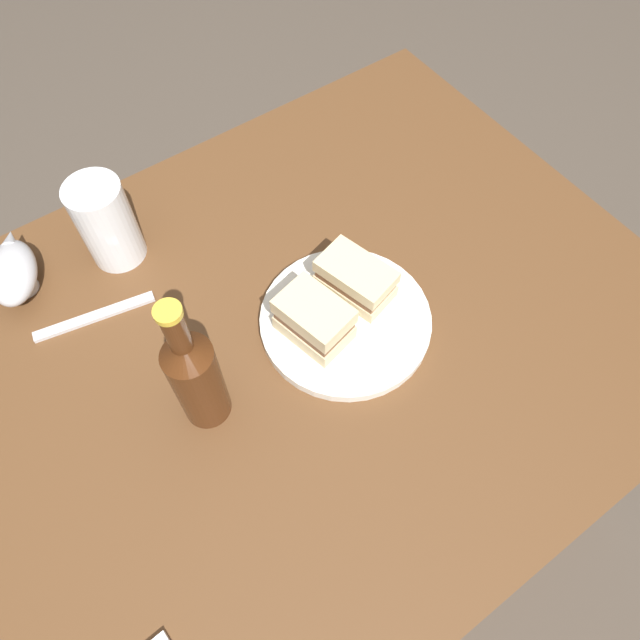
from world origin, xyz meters
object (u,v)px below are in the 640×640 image
(sandwich_half_left, at_px, (356,279))
(gravy_boat, at_px, (13,272))
(fork, at_px, (95,317))
(cider_bottle, at_px, (195,376))
(pint_glass, at_px, (109,227))
(sandwich_half_right, at_px, (314,320))
(plate, at_px, (345,321))

(sandwich_half_left, bearing_deg, gravy_boat, -36.73)
(gravy_boat, height_order, fork, gravy_boat)
(sandwich_half_left, xyz_separation_m, fork, (0.34, -0.19, -0.04))
(gravy_boat, bearing_deg, cider_bottle, 111.94)
(pint_glass, height_order, fork, pint_glass)
(sandwich_half_left, height_order, sandwich_half_right, sandwich_half_right)
(sandwich_half_right, relative_size, pint_glass, 0.78)
(sandwich_half_right, distance_m, fork, 0.33)
(plate, height_order, sandwich_half_right, sandwich_half_right)
(pint_glass, bearing_deg, plate, 124.70)
(gravy_boat, xyz_separation_m, cider_bottle, (-0.13, 0.33, 0.06))
(sandwich_half_right, bearing_deg, fork, -40.88)
(plate, height_order, cider_bottle, cider_bottle)
(gravy_boat, height_order, cider_bottle, cider_bottle)
(fork, bearing_deg, sandwich_half_right, 150.24)
(gravy_boat, bearing_deg, fork, 120.53)
(plate, height_order, pint_glass, pint_glass)
(sandwich_half_left, height_order, pint_glass, pint_glass)
(plate, bearing_deg, cider_bottle, -0.20)
(sandwich_half_right, relative_size, cider_bottle, 0.45)
(fork, bearing_deg, cider_bottle, 118.20)
(plate, bearing_deg, pint_glass, -55.30)
(sandwich_half_right, bearing_deg, gravy_boat, -46.16)
(pint_glass, relative_size, gravy_boat, 1.05)
(cider_bottle, bearing_deg, pint_glass, -92.84)
(sandwich_half_right, xyz_separation_m, gravy_boat, (0.32, -0.33, -0.01))
(sandwich_half_right, height_order, fork, sandwich_half_right)
(plate, xyz_separation_m, pint_glass, (0.22, -0.31, 0.05))
(sandwich_half_left, distance_m, gravy_boat, 0.51)
(plate, bearing_deg, fork, -36.54)
(plate, bearing_deg, sandwich_half_right, -7.52)
(plate, distance_m, sandwich_half_left, 0.06)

